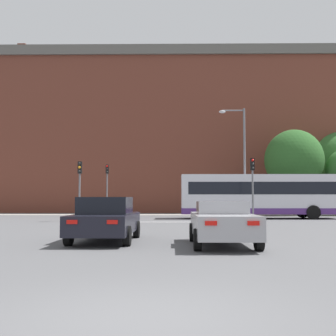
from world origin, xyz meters
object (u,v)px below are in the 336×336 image
object	(u,v)px
pedestrian_waiting	(239,203)
street_lamp_junction	(241,152)
bus_crossing_lead	(259,195)
car_roadster_right	(222,223)
car_saloon_left	(106,219)
traffic_light_near_left	(80,181)
traffic_light_near_right	(253,179)
traffic_light_far_left	(107,181)

from	to	relation	value
pedestrian_waiting	street_lamp_junction	bearing A→B (deg)	-151.58
bus_crossing_lead	pedestrian_waiting	xyz separation A→B (m)	(-0.36, 7.04, -0.71)
car_roadster_right	street_lamp_junction	world-z (taller)	street_lamp_junction
street_lamp_junction	car_saloon_left	bearing A→B (deg)	-114.33
car_saloon_left	bus_crossing_lead	size ratio (longest dim) A/B	0.40
traffic_light_near_left	traffic_light_near_right	xyz separation A→B (m)	(11.38, -0.05, 0.13)
bus_crossing_lead	traffic_light_near_left	bearing A→B (deg)	-73.29
traffic_light_far_left	traffic_light_near_right	distance (m)	14.98
car_roadster_right	street_lamp_junction	bearing A→B (deg)	78.63
bus_crossing_lead	traffic_light_near_left	xyz separation A→B (m)	(-12.55, -3.77, 0.92)
traffic_light_near_left	traffic_light_far_left	xyz separation A→B (m)	(0.24, 9.97, 0.35)
car_saloon_left	traffic_light_near_right	xyz separation A→B (m)	(7.57, 12.73, 2.00)
traffic_light_near_left	traffic_light_near_right	distance (m)	11.38
bus_crossing_lead	pedestrian_waiting	distance (m)	7.08
traffic_light_near_right	pedestrian_waiting	distance (m)	11.02
bus_crossing_lead	traffic_light_near_right	world-z (taller)	traffic_light_near_right
car_roadster_right	traffic_light_near_right	world-z (taller)	traffic_light_near_right
bus_crossing_lead	street_lamp_junction	world-z (taller)	street_lamp_junction
bus_crossing_lead	street_lamp_junction	size ratio (longest dim) A/B	1.40
car_saloon_left	traffic_light_near_right	world-z (taller)	traffic_light_near_right
street_lamp_junction	bus_crossing_lead	bearing A→B (deg)	7.86
car_saloon_left	traffic_light_near_left	world-z (taller)	traffic_light_near_left
car_saloon_left	pedestrian_waiting	bearing A→B (deg)	71.47
traffic_light_near_left	car_roadster_right	bearing A→B (deg)	-61.11
traffic_light_near_left	traffic_light_far_left	world-z (taller)	traffic_light_far_left
traffic_light_near_left	pedestrian_waiting	size ratio (longest dim) A/B	2.25
traffic_light_near_right	street_lamp_junction	world-z (taller)	street_lamp_junction
street_lamp_junction	pedestrian_waiting	distance (m)	8.27
traffic_light_near_left	traffic_light_near_right	size ratio (longest dim) A/B	0.95
traffic_light_far_left	street_lamp_junction	bearing A→B (deg)	-30.24
pedestrian_waiting	traffic_light_near_left	bearing A→B (deg)	167.78
traffic_light_far_left	street_lamp_junction	world-z (taller)	street_lamp_junction
bus_crossing_lead	traffic_light_near_right	size ratio (longest dim) A/B	2.79
car_roadster_right	bus_crossing_lead	distance (m)	18.48
traffic_light_near_right	traffic_light_far_left	bearing A→B (deg)	138.03
street_lamp_junction	traffic_light_near_right	bearing A→B (deg)	-87.19
car_roadster_right	car_saloon_left	bearing A→B (deg)	161.85
car_roadster_right	traffic_light_far_left	distance (m)	25.27
bus_crossing_lead	pedestrian_waiting	bearing A→B (deg)	-177.04
traffic_light_far_left	car_roadster_right	bearing A→B (deg)	-72.64
traffic_light_near_right	pedestrian_waiting	xyz separation A→B (m)	(0.81, 10.85, -1.76)
car_saloon_left	car_roadster_right	size ratio (longest dim) A/B	1.08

